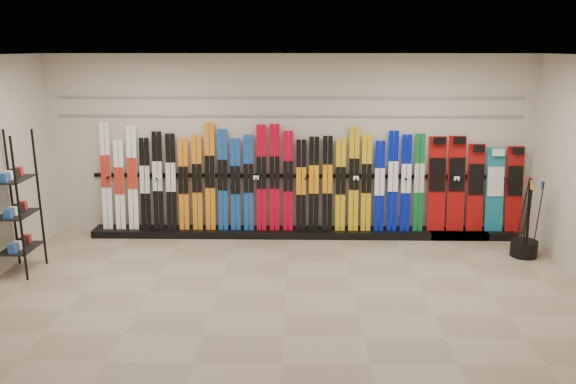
{
  "coord_description": "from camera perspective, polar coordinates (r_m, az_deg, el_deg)",
  "views": [
    {
      "loc": [
        0.17,
        -6.71,
        3.1
      ],
      "look_at": [
        0.01,
        1.0,
        1.1
      ],
      "focal_mm": 35.0,
      "sensor_mm": 36.0,
      "label": 1
    }
  ],
  "objects": [
    {
      "name": "skis",
      "position": [
        9.31,
        -2.75,
        1.05
      ],
      "size": [
        5.37,
        0.22,
        1.78
      ],
      "color": "white",
      "rests_on": "ski_rack_base"
    },
    {
      "name": "snowboards",
      "position": [
        9.78,
        18.35,
        0.52
      ],
      "size": [
        1.56,
        0.24,
        1.57
      ],
      "color": "#990C0C",
      "rests_on": "ski_rack_base"
    },
    {
      "name": "slatwall_rail_1",
      "position": [
        9.23,
        0.12,
        9.56
      ],
      "size": [
        7.6,
        0.02,
        0.03
      ],
      "primitive_type": "cube",
      "color": "gray",
      "rests_on": "back_wall"
    },
    {
      "name": "floor",
      "position": [
        7.39,
        -0.24,
        -10.25
      ],
      "size": [
        8.0,
        8.0,
        0.0
      ],
      "primitive_type": "plane",
      "color": "gray",
      "rests_on": "ground"
    },
    {
      "name": "slatwall_rail_0",
      "position": [
        9.26,
        0.12,
        7.71
      ],
      "size": [
        7.6,
        0.02,
        0.03
      ],
      "primitive_type": "cube",
      "color": "gray",
      "rests_on": "back_wall"
    },
    {
      "name": "accessory_rack",
      "position": [
        8.61,
        -25.96,
        -1.11
      ],
      "size": [
        0.4,
        0.6,
        1.99
      ],
      "primitive_type": "cube",
      "color": "black",
      "rests_on": "floor"
    },
    {
      "name": "ceiling",
      "position": [
        6.72,
        -0.27,
        13.69
      ],
      "size": [
        8.0,
        8.0,
        0.0
      ],
      "primitive_type": "plane",
      "rotation": [
        3.14,
        0.0,
        0.0
      ],
      "color": "silver",
      "rests_on": "back_wall"
    },
    {
      "name": "pole_bin",
      "position": [
        9.31,
        22.84,
        -5.29
      ],
      "size": [
        0.4,
        0.4,
        0.25
      ],
      "primitive_type": "cylinder",
      "color": "black",
      "rests_on": "floor"
    },
    {
      "name": "ski_rack_base",
      "position": [
        9.49,
        1.45,
        -4.15
      ],
      "size": [
        8.0,
        0.4,
        0.12
      ],
      "primitive_type": "cube",
      "color": "black",
      "rests_on": "floor"
    },
    {
      "name": "back_wall",
      "position": [
        9.35,
        0.12,
        4.68
      ],
      "size": [
        8.0,
        0.0,
        8.0
      ],
      "primitive_type": "plane",
      "rotation": [
        1.57,
        0.0,
        0.0
      ],
      "color": "beige",
      "rests_on": "floor"
    },
    {
      "name": "ski_poles",
      "position": [
        9.13,
        23.22,
        -2.5
      ],
      "size": [
        0.24,
        0.37,
        1.18
      ],
      "color": "black",
      "rests_on": "pole_bin"
    }
  ]
}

